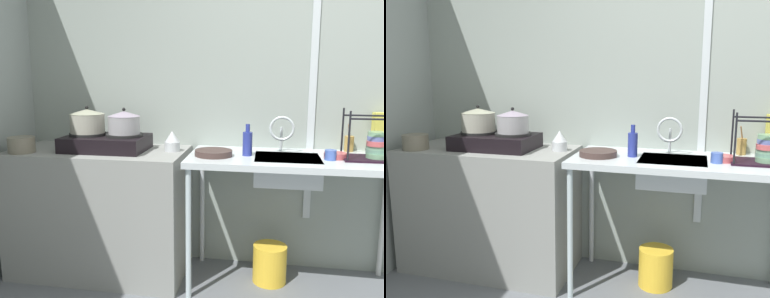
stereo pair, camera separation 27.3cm
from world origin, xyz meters
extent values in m
cube|color=#919C93|center=(0.00, 1.51, 1.29)|extent=(5.44, 0.10, 2.58)
cube|color=silver|center=(-0.18, 1.45, 1.42)|extent=(0.05, 0.01, 2.06)
cube|color=gray|center=(-1.65, 1.14, 0.45)|extent=(1.23, 0.63, 0.90)
cube|color=silver|center=(-0.31, 1.14, 0.88)|extent=(1.37, 0.63, 0.04)
cylinder|color=silver|center=(-0.95, 0.87, 0.43)|extent=(0.04, 0.04, 0.86)
cylinder|color=silver|center=(-0.95, 1.42, 0.43)|extent=(0.04, 0.04, 0.86)
cylinder|color=silver|center=(0.34, 1.42, 0.43)|extent=(0.04, 0.04, 0.86)
cube|color=black|center=(-1.59, 1.14, 0.95)|extent=(0.56, 0.39, 0.10)
cylinder|color=black|center=(-1.73, 1.14, 1.01)|extent=(0.26, 0.26, 0.02)
cylinder|color=black|center=(-1.45, 1.14, 1.01)|extent=(0.26, 0.26, 0.02)
cylinder|color=#A5A392|center=(-1.73, 1.14, 1.09)|extent=(0.24, 0.24, 0.13)
cone|color=#ACAE92|center=(-1.73, 1.14, 1.17)|extent=(0.24, 0.24, 0.03)
sphere|color=black|center=(-1.73, 1.14, 1.20)|extent=(0.02, 0.02, 0.02)
cylinder|color=#9C9A9D|center=(-1.45, 1.14, 1.08)|extent=(0.22, 0.22, 0.12)
cone|color=#A092A7|center=(-1.45, 1.14, 1.16)|extent=(0.22, 0.22, 0.03)
sphere|color=black|center=(-1.45, 1.14, 1.19)|extent=(0.02, 0.02, 0.02)
cylinder|color=#756E5C|center=(-2.13, 0.96, 0.95)|extent=(0.18, 0.18, 0.11)
cylinder|color=silver|center=(-1.13, 1.20, 0.93)|extent=(0.11, 0.11, 0.07)
cone|color=silver|center=(-1.13, 1.20, 1.00)|extent=(0.10, 0.10, 0.08)
cube|color=silver|center=(-0.35, 1.12, 0.82)|extent=(0.41, 0.36, 0.16)
cylinder|color=silver|center=(-0.39, 1.33, 0.98)|extent=(0.02, 0.02, 0.17)
torus|color=silver|center=(-0.39, 1.26, 1.07)|extent=(0.17, 0.02, 0.17)
cylinder|color=#3F2E2A|center=(-0.82, 1.08, 0.92)|extent=(0.25, 0.25, 0.04)
cylinder|color=black|center=(0.00, 1.03, 1.06)|extent=(0.01, 0.01, 0.31)
cylinder|color=black|center=(0.00, 1.26, 1.06)|extent=(0.01, 0.01, 0.31)
cylinder|color=black|center=(0.19, 1.03, 1.17)|extent=(0.38, 0.01, 0.01)
cylinder|color=black|center=(0.19, 1.26, 1.17)|extent=(0.38, 0.01, 0.01)
cube|color=black|center=(0.19, 1.15, 0.91)|extent=(0.40, 0.24, 0.01)
cylinder|color=gray|center=(0.20, 1.14, 0.93)|extent=(0.14, 0.14, 0.03)
cylinder|color=slate|center=(0.19, 1.15, 0.95)|extent=(0.13, 0.13, 0.03)
cylinder|color=gray|center=(0.19, 1.15, 0.98)|extent=(0.12, 0.12, 0.03)
cylinder|color=#B54D4F|center=(0.18, 1.14, 1.01)|extent=(0.12, 0.12, 0.03)
cylinder|color=#5567A3|center=(0.19, 1.15, 1.03)|extent=(0.11, 0.11, 0.03)
cylinder|color=#6D9B71|center=(0.18, 1.15, 1.06)|extent=(0.10, 0.10, 0.03)
cylinder|color=#425FB4|center=(-0.09, 1.08, 0.93)|extent=(0.07, 0.07, 0.06)
cylinder|color=#B84C51|center=(-0.05, 1.15, 0.92)|extent=(0.14, 0.14, 0.04)
cylinder|color=navy|center=(-0.61, 1.13, 0.98)|extent=(0.06, 0.06, 0.16)
cylinder|color=navy|center=(-0.61, 1.13, 1.08)|extent=(0.03, 0.03, 0.05)
cube|color=#D1C94A|center=(0.29, 1.41, 1.04)|extent=(0.16, 0.08, 0.27)
cylinder|color=#A17C3D|center=(0.07, 1.40, 0.96)|extent=(0.06, 0.06, 0.11)
cylinder|color=olive|center=(0.07, 1.40, 1.02)|extent=(0.04, 0.07, 0.16)
cylinder|color=yellow|center=(-0.44, 1.18, 0.13)|extent=(0.23, 0.23, 0.27)
camera|label=1|loc=(-0.49, -1.50, 1.42)|focal=37.95mm
camera|label=2|loc=(-0.22, -1.44, 1.42)|focal=37.95mm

